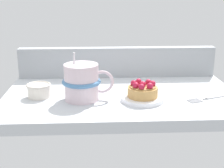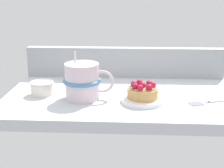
% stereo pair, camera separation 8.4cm
% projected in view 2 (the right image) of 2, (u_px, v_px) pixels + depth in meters
% --- Properties ---
extents(ground_plane, '(0.66, 0.39, 0.03)m').
position_uv_depth(ground_plane, '(123.00, 99.00, 0.91)').
color(ground_plane, silver).
extents(window_rail_back, '(0.65, 0.03, 0.10)m').
position_uv_depth(window_rail_back, '(125.00, 62.00, 1.06)').
color(window_rail_back, '#9EA3A8').
rests_on(window_rail_back, ground_plane).
extents(dessert_plate, '(0.11, 0.11, 0.01)m').
position_uv_depth(dessert_plate, '(142.00, 100.00, 0.84)').
color(dessert_plate, white).
rests_on(dessert_plate, ground_plane).
extents(raspberry_tart, '(0.08, 0.08, 0.04)m').
position_uv_depth(raspberry_tart, '(143.00, 91.00, 0.83)').
color(raspberry_tart, tan).
rests_on(raspberry_tart, dessert_plate).
extents(coffee_mug, '(0.14, 0.10, 0.13)m').
position_uv_depth(coffee_mug, '(83.00, 81.00, 0.85)').
color(coffee_mug, silver).
rests_on(coffee_mug, ground_plane).
extents(dessert_fork, '(0.15, 0.07, 0.01)m').
position_uv_depth(dessert_fork, '(215.00, 101.00, 0.84)').
color(dessert_fork, '#B7B7BC').
rests_on(dessert_fork, ground_plane).
extents(sugar_bowl, '(0.07, 0.07, 0.04)m').
position_uv_depth(sugar_bowl, '(42.00, 88.00, 0.89)').
color(sugar_bowl, silver).
rests_on(sugar_bowl, ground_plane).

